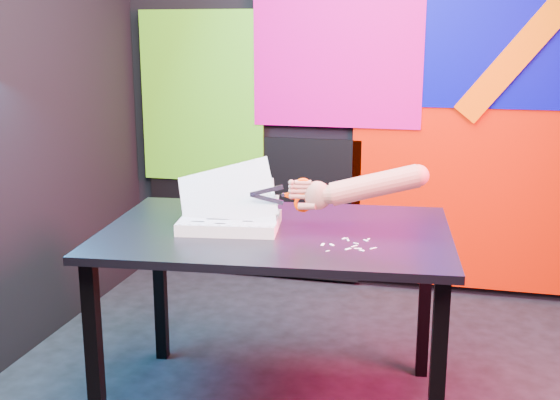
# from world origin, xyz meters

# --- Properties ---
(room) EXTENTS (3.01, 3.01, 2.71)m
(room) POSITION_xyz_m (0.00, 0.00, 1.35)
(room) COLOR #24242B
(room) RESTS_ON ground
(backdrop) EXTENTS (2.88, 0.05, 2.08)m
(backdrop) POSITION_xyz_m (0.06, 1.46, 0.96)
(backdrop) COLOR red
(backdrop) RESTS_ON ground
(work_table) EXTENTS (1.38, 0.99, 0.75)m
(work_table) POSITION_xyz_m (-0.24, 0.01, 0.67)
(work_table) COLOR black
(work_table) RESTS_ON ground
(printout_stack) EXTENTS (0.43, 0.32, 0.28)m
(printout_stack) POSITION_xyz_m (-0.41, -0.02, 0.78)
(printout_stack) COLOR silver
(printout_stack) RESTS_ON work_table
(scissors) EXTENTS (0.23, 0.05, 0.13)m
(scissors) POSITION_xyz_m (-0.15, 0.01, 0.89)
(scissors) COLOR #B6B6DE
(scissors) RESTS_ON printout_stack
(hand_forearm) EXTENTS (0.50, 0.15, 0.18)m
(hand_forearm) POSITION_xyz_m (0.09, 0.05, 0.92)
(hand_forearm) COLOR #B26E5F
(hand_forearm) RESTS_ON work_table
(paper_clippings) EXTENTS (0.19, 0.19, 0.00)m
(paper_clippings) POSITION_xyz_m (0.06, -0.12, 0.75)
(paper_clippings) COLOR white
(paper_clippings) RESTS_ON work_table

